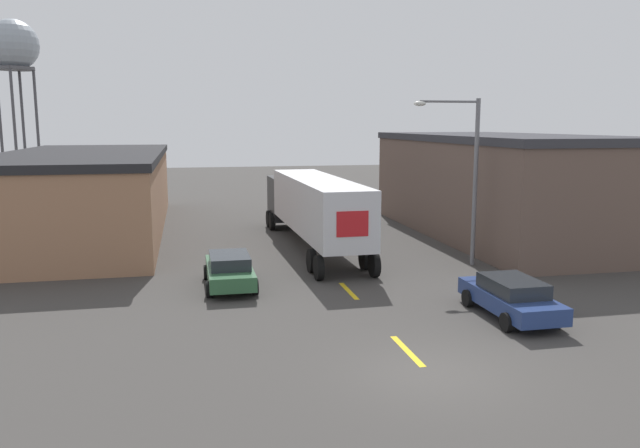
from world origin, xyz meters
TOP-DOWN VIEW (x-y plane):
  - ground_plane at (0.00, 0.00)m, footprint 160.00×160.00m
  - road_centerline at (0.00, 8.37)m, footprint 0.20×15.83m
  - warehouse_left at (-12.04, 24.55)m, footprint 9.09×24.29m
  - warehouse_right at (11.70, 18.74)m, footprint 8.41×19.94m
  - semi_truck at (0.30, 17.26)m, footprint 3.00×15.85m
  - parked_car_left_far at (-4.52, 9.97)m, footprint 1.96×4.52m
  - parked_car_right_near at (4.52, 4.01)m, footprint 1.96×4.52m
  - water_tower at (-22.50, 54.26)m, footprint 4.97×4.97m
  - street_lamp at (6.40, 11.66)m, footprint 3.16×0.32m

SIDE VIEW (x-z plane):
  - ground_plane at x=0.00m, z-range 0.00..0.00m
  - road_centerline at x=0.00m, z-range 0.00..0.01m
  - parked_car_left_far at x=-4.52m, z-range 0.04..1.40m
  - parked_car_right_near at x=4.52m, z-range 0.04..1.40m
  - semi_truck at x=0.30m, z-range 0.42..4.21m
  - warehouse_left at x=-12.04m, z-range 0.01..4.84m
  - warehouse_right at x=11.70m, z-range 0.01..5.88m
  - street_lamp at x=6.40m, z-range 0.70..8.31m
  - water_tower at x=-22.50m, z-range 5.55..22.25m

